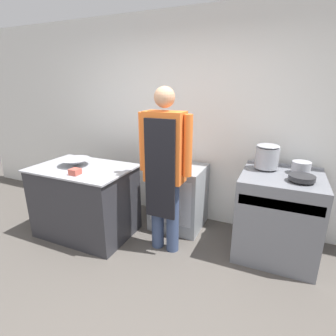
% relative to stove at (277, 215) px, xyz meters
% --- Properties ---
extents(ground_plane, '(14.00, 14.00, 0.00)m').
position_rel_stove_xyz_m(ground_plane, '(-1.20, -1.56, -0.46)').
color(ground_plane, '#4C4742').
extents(wall_back, '(8.00, 0.05, 2.70)m').
position_rel_stove_xyz_m(wall_back, '(-1.20, 0.47, 0.89)').
color(wall_back, white).
rests_on(wall_back, ground_plane).
extents(prep_counter, '(1.18, 0.80, 0.88)m').
position_rel_stove_xyz_m(prep_counter, '(-2.21, -0.51, -0.03)').
color(prep_counter, '#2D2D33').
rests_on(prep_counter, ground_plane).
extents(stove, '(0.82, 0.78, 0.95)m').
position_rel_stove_xyz_m(stove, '(0.00, 0.00, 0.00)').
color(stove, slate).
rests_on(stove, ground_plane).
extents(fridge_unit, '(0.64, 0.59, 0.83)m').
position_rel_stove_xyz_m(fridge_unit, '(-1.21, 0.12, -0.05)').
color(fridge_unit, '#93999E').
rests_on(fridge_unit, ground_plane).
extents(person_cook, '(0.60, 0.24, 1.81)m').
position_rel_stove_xyz_m(person_cook, '(-1.16, -0.43, 0.56)').
color(person_cook, '#38476B').
rests_on(person_cook, ground_plane).
extents(mixing_bowl, '(0.37, 0.37, 0.08)m').
position_rel_stove_xyz_m(mixing_bowl, '(-2.33, -0.48, 0.45)').
color(mixing_bowl, '#9EA0A8').
rests_on(mixing_bowl, prep_counter).
extents(plastic_tub, '(0.10, 0.10, 0.07)m').
position_rel_stove_xyz_m(plastic_tub, '(-2.09, -0.75, 0.45)').
color(plastic_tub, '#B24C3F').
rests_on(plastic_tub, prep_counter).
extents(stock_pot, '(0.25, 0.25, 0.27)m').
position_rel_stove_xyz_m(stock_pot, '(-0.18, 0.14, 0.62)').
color(stock_pot, '#9EA0A8').
rests_on(stock_pot, stove).
extents(saute_pan, '(0.24, 0.24, 0.05)m').
position_rel_stove_xyz_m(saute_pan, '(0.16, -0.14, 0.50)').
color(saute_pan, '#262628').
rests_on(saute_pan, stove).
extents(sauce_pot, '(0.19, 0.19, 0.11)m').
position_rel_stove_xyz_m(sauce_pot, '(0.16, 0.14, 0.54)').
color(sauce_pot, '#9EA0A8').
rests_on(sauce_pot, stove).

